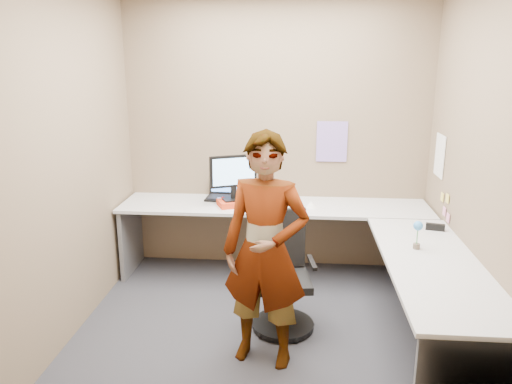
# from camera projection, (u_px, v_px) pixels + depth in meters

# --- Properties ---
(ground) EXTENTS (3.00, 3.00, 0.00)m
(ground) POSITION_uv_depth(u_px,v_px,m) (267.00, 325.00, 4.06)
(ground) COLOR #2A292F
(ground) RESTS_ON ground
(wall_back) EXTENTS (3.00, 0.00, 3.00)m
(wall_back) POSITION_uv_depth(u_px,v_px,m) (276.00, 136.00, 4.96)
(wall_back) COLOR brown
(wall_back) RESTS_ON ground
(wall_right) EXTENTS (0.00, 2.70, 2.70)m
(wall_right) POSITION_uv_depth(u_px,v_px,m) (476.00, 166.00, 3.58)
(wall_right) COLOR brown
(wall_right) RESTS_ON ground
(wall_left) EXTENTS (0.00, 2.70, 2.70)m
(wall_left) POSITION_uv_depth(u_px,v_px,m) (73.00, 159.00, 3.83)
(wall_left) COLOR brown
(wall_left) RESTS_ON ground
(desk) EXTENTS (2.98, 2.58, 0.73)m
(desk) POSITION_uv_depth(u_px,v_px,m) (321.00, 242.00, 4.24)
(desk) COLOR #B9B9B9
(desk) RESTS_ON ground
(paper_ream) EXTENTS (0.34, 0.31, 0.06)m
(paper_ream) POSITION_uv_depth(u_px,v_px,m) (233.00, 203.00, 4.76)
(paper_ream) COLOR red
(paper_ream) RESTS_ON desk
(monitor) EXTENTS (0.43, 0.22, 0.43)m
(monitor) POSITION_uv_depth(u_px,v_px,m) (233.00, 174.00, 4.70)
(monitor) COLOR black
(monitor) RESTS_ON paper_ream
(laptop) EXTENTS (0.38, 0.32, 0.26)m
(laptop) POSITION_uv_depth(u_px,v_px,m) (226.00, 191.00, 5.04)
(laptop) COLOR black
(laptop) RESTS_ON desk
(trackball_mouse) EXTENTS (0.12, 0.08, 0.07)m
(trackball_mouse) POSITION_uv_depth(u_px,v_px,m) (223.00, 201.00, 4.85)
(trackball_mouse) COLOR #B7B7BC
(trackball_mouse) RESTS_ON desk
(origami) EXTENTS (0.10, 0.10, 0.06)m
(origami) POSITION_uv_depth(u_px,v_px,m) (311.00, 204.00, 4.71)
(origami) COLOR white
(origami) RESTS_ON desk
(stapler) EXTENTS (0.16, 0.08, 0.05)m
(stapler) POSITION_uv_depth(u_px,v_px,m) (435.00, 227.00, 4.09)
(stapler) COLOR black
(stapler) RESTS_ON desk
(flower) EXTENTS (0.07, 0.07, 0.22)m
(flower) POSITION_uv_depth(u_px,v_px,m) (418.00, 231.00, 3.66)
(flower) COLOR brown
(flower) RESTS_ON desk
(calendar_purple) EXTENTS (0.30, 0.01, 0.40)m
(calendar_purple) POSITION_uv_depth(u_px,v_px,m) (332.00, 142.00, 4.91)
(calendar_purple) COLOR #846BB7
(calendar_purple) RESTS_ON wall_back
(calendar_white) EXTENTS (0.01, 0.28, 0.38)m
(calendar_white) POSITION_uv_depth(u_px,v_px,m) (440.00, 156.00, 4.47)
(calendar_white) COLOR white
(calendar_white) RESTS_ON wall_right
(sticky_note_a) EXTENTS (0.01, 0.07, 0.07)m
(sticky_note_a) POSITION_uv_depth(u_px,v_px,m) (447.00, 198.00, 4.21)
(sticky_note_a) COLOR #F2E059
(sticky_note_a) RESTS_ON wall_right
(sticky_note_b) EXTENTS (0.01, 0.07, 0.07)m
(sticky_note_b) POSITION_uv_depth(u_px,v_px,m) (444.00, 211.00, 4.30)
(sticky_note_b) COLOR pink
(sticky_note_b) RESTS_ON wall_right
(sticky_note_c) EXTENTS (0.01, 0.07, 0.07)m
(sticky_note_c) POSITION_uv_depth(u_px,v_px,m) (448.00, 218.00, 4.19)
(sticky_note_c) COLOR pink
(sticky_note_c) RESTS_ON wall_right
(sticky_note_d) EXTENTS (0.01, 0.07, 0.07)m
(sticky_note_d) POSITION_uv_depth(u_px,v_px,m) (442.00, 197.00, 4.37)
(sticky_note_d) COLOR #F2E059
(sticky_note_d) RESTS_ON wall_right
(office_chair) EXTENTS (0.51, 0.49, 0.93)m
(office_chair) POSITION_uv_depth(u_px,v_px,m) (283.00, 282.00, 3.96)
(office_chair) COLOR black
(office_chair) RESTS_ON ground
(person) EXTENTS (0.67, 0.51, 1.65)m
(person) POSITION_uv_depth(u_px,v_px,m) (265.00, 251.00, 3.40)
(person) COLOR #999399
(person) RESTS_ON ground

